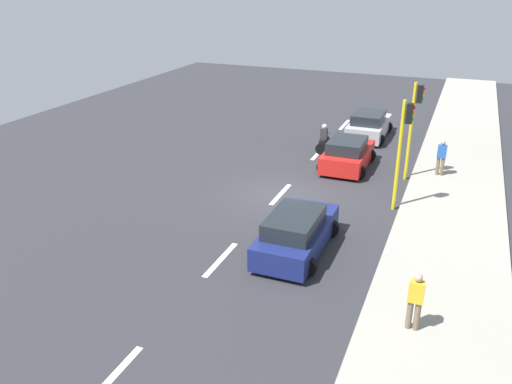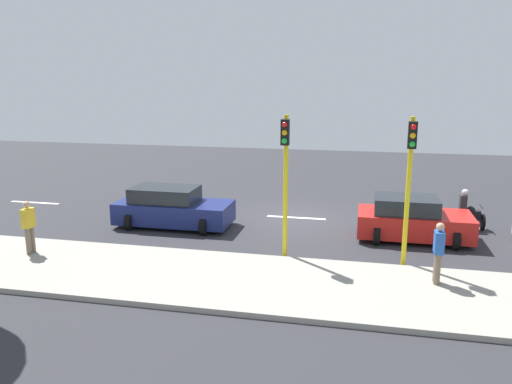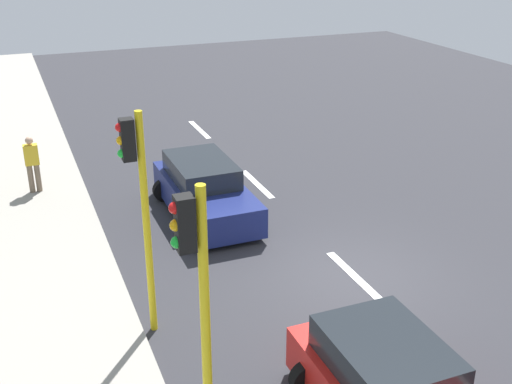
{
  "view_description": "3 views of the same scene",
  "coord_description": "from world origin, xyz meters",
  "px_view_note": "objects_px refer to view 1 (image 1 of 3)",
  "views": [
    {
      "loc": [
        6.86,
        -19.77,
        8.97
      ],
      "look_at": [
        0.07,
        -3.01,
        1.31
      ],
      "focal_mm": 36.84,
      "sensor_mm": 36.0,
      "label": 1
    },
    {
      "loc": [
        19.73,
        2.61,
        5.57
      ],
      "look_at": [
        0.01,
        -1.67,
        1.0
      ],
      "focal_mm": 35.51,
      "sensor_mm": 36.0,
      "label": 2
    },
    {
      "loc": [
        6.84,
        10.95,
        7.52
      ],
      "look_at": [
        1.17,
        -3.17,
        1.04
      ],
      "focal_mm": 44.8,
      "sensor_mm": 36.0,
      "label": 3
    }
  ],
  "objects_px": {
    "traffic_light_midblock": "(403,140)",
    "motorcycle": "(324,140)",
    "pedestrian_by_tree": "(441,156)",
    "traffic_light_corner": "(414,118)",
    "car_silver": "(369,125)",
    "car_red": "(347,154)",
    "pedestrian_near_signal": "(415,300)",
    "car_dark_blue": "(296,233)"
  },
  "relations": [
    {
      "from": "car_silver",
      "to": "traffic_light_corner",
      "type": "height_order",
      "value": "traffic_light_corner"
    },
    {
      "from": "car_red",
      "to": "car_silver",
      "type": "xyz_separation_m",
      "value": [
        -0.03,
        5.54,
        0.0
      ]
    },
    {
      "from": "car_dark_blue",
      "to": "car_silver",
      "type": "bearing_deg",
      "value": 91.15
    },
    {
      "from": "car_silver",
      "to": "pedestrian_near_signal",
      "type": "xyz_separation_m",
      "value": [
        4.54,
        -17.44,
        0.35
      ]
    },
    {
      "from": "motorcycle",
      "to": "traffic_light_corner",
      "type": "height_order",
      "value": "traffic_light_corner"
    },
    {
      "from": "traffic_light_midblock",
      "to": "car_red",
      "type": "bearing_deg",
      "value": 126.04
    },
    {
      "from": "pedestrian_near_signal",
      "to": "traffic_light_corner",
      "type": "xyz_separation_m",
      "value": [
        -1.55,
        11.46,
        1.87
      ]
    },
    {
      "from": "car_red",
      "to": "pedestrian_near_signal",
      "type": "height_order",
      "value": "pedestrian_near_signal"
    },
    {
      "from": "car_dark_blue",
      "to": "pedestrian_near_signal",
      "type": "distance_m",
      "value": 5.26
    },
    {
      "from": "car_silver",
      "to": "motorcycle",
      "type": "bearing_deg",
      "value": -115.99
    },
    {
      "from": "car_red",
      "to": "traffic_light_corner",
      "type": "bearing_deg",
      "value": -8.66
    },
    {
      "from": "car_dark_blue",
      "to": "car_silver",
      "type": "distance_m",
      "value": 14.37
    },
    {
      "from": "car_red",
      "to": "car_silver",
      "type": "relative_size",
      "value": 0.92
    },
    {
      "from": "car_dark_blue",
      "to": "pedestrian_by_tree",
      "type": "relative_size",
      "value": 2.59
    },
    {
      "from": "car_dark_blue",
      "to": "pedestrian_by_tree",
      "type": "distance_m",
      "value": 10.0
    },
    {
      "from": "car_dark_blue",
      "to": "pedestrian_by_tree",
      "type": "bearing_deg",
      "value": 66.17
    },
    {
      "from": "car_red",
      "to": "traffic_light_midblock",
      "type": "height_order",
      "value": "traffic_light_midblock"
    },
    {
      "from": "car_red",
      "to": "pedestrian_by_tree",
      "type": "xyz_separation_m",
      "value": [
        4.3,
        0.31,
        0.35
      ]
    },
    {
      "from": "traffic_light_midblock",
      "to": "motorcycle",
      "type": "bearing_deg",
      "value": 127.4
    },
    {
      "from": "car_dark_blue",
      "to": "pedestrian_near_signal",
      "type": "relative_size",
      "value": 2.59
    },
    {
      "from": "motorcycle",
      "to": "traffic_light_midblock",
      "type": "distance_m",
      "value": 8.03
    },
    {
      "from": "pedestrian_near_signal",
      "to": "car_silver",
      "type": "bearing_deg",
      "value": 104.58
    },
    {
      "from": "pedestrian_by_tree",
      "to": "car_silver",
      "type": "bearing_deg",
      "value": 129.6
    },
    {
      "from": "car_silver",
      "to": "traffic_light_midblock",
      "type": "distance_m",
      "value": 10.29
    },
    {
      "from": "car_dark_blue",
      "to": "traffic_light_midblock",
      "type": "xyz_separation_m",
      "value": [
        2.69,
        4.77,
        2.22
      ]
    },
    {
      "from": "car_dark_blue",
      "to": "traffic_light_midblock",
      "type": "bearing_deg",
      "value": 60.55
    },
    {
      "from": "pedestrian_by_tree",
      "to": "traffic_light_midblock",
      "type": "xyz_separation_m",
      "value": [
        -1.34,
        -4.37,
        1.87
      ]
    },
    {
      "from": "pedestrian_by_tree",
      "to": "traffic_light_midblock",
      "type": "bearing_deg",
      "value": -107.09
    },
    {
      "from": "car_silver",
      "to": "traffic_light_midblock",
      "type": "xyz_separation_m",
      "value": [
        2.98,
        -9.59,
        2.22
      ]
    },
    {
      "from": "car_silver",
      "to": "pedestrian_by_tree",
      "type": "relative_size",
      "value": 2.49
    },
    {
      "from": "car_silver",
      "to": "motorcycle",
      "type": "height_order",
      "value": "motorcycle"
    },
    {
      "from": "motorcycle",
      "to": "pedestrian_by_tree",
      "type": "height_order",
      "value": "pedestrian_by_tree"
    },
    {
      "from": "traffic_light_midblock",
      "to": "pedestrian_near_signal",
      "type": "bearing_deg",
      "value": -78.8
    },
    {
      "from": "car_red",
      "to": "pedestrian_by_tree",
      "type": "bearing_deg",
      "value": 4.13
    },
    {
      "from": "pedestrian_by_tree",
      "to": "car_red",
      "type": "bearing_deg",
      "value": -175.87
    },
    {
      "from": "car_silver",
      "to": "pedestrian_near_signal",
      "type": "relative_size",
      "value": 2.49
    },
    {
      "from": "traffic_light_corner",
      "to": "traffic_light_midblock",
      "type": "bearing_deg",
      "value": -90.0
    },
    {
      "from": "car_red",
      "to": "pedestrian_by_tree",
      "type": "distance_m",
      "value": 4.32
    },
    {
      "from": "pedestrian_by_tree",
      "to": "traffic_light_corner",
      "type": "distance_m",
      "value": 2.43
    },
    {
      "from": "motorcycle",
      "to": "traffic_light_midblock",
      "type": "height_order",
      "value": "traffic_light_midblock"
    },
    {
      "from": "car_silver",
      "to": "pedestrian_by_tree",
      "type": "xyz_separation_m",
      "value": [
        4.32,
        -5.23,
        0.35
      ]
    },
    {
      "from": "motorcycle",
      "to": "car_dark_blue",
      "type": "bearing_deg",
      "value": -79.68
    }
  ]
}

